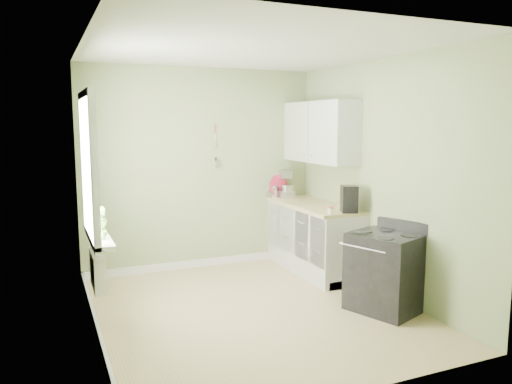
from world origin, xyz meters
name	(u,v)px	position (x,y,z in m)	size (l,w,h in m)	color
floor	(253,311)	(0.00, 0.00, -0.01)	(3.20, 3.60, 0.02)	tan
ceiling	(253,47)	(0.00, 0.00, 2.71)	(3.20, 3.60, 0.02)	white
wall_back	(201,169)	(0.00, 1.81, 1.35)	(3.20, 0.02, 2.70)	#93A470
wall_left	(88,193)	(-1.61, 0.00, 1.35)	(0.02, 3.60, 2.70)	#93A470
wall_right	(382,177)	(1.61, 0.00, 1.35)	(0.02, 3.60, 2.70)	#93A470
base_cabinets	(314,239)	(1.30, 1.00, 0.43)	(0.60, 1.60, 0.87)	white
countertop	(314,205)	(1.29, 1.00, 0.89)	(0.64, 1.60, 0.04)	#D3C081
upper_cabinets	(320,132)	(1.43, 1.10, 1.85)	(0.35, 1.40, 0.80)	white
window	(87,168)	(-1.58, 0.30, 1.55)	(0.06, 1.14, 1.44)	white
window_sill	(99,236)	(-1.51, 0.30, 0.88)	(0.18, 1.14, 0.04)	white
radiator	(97,271)	(-1.54, 0.25, 0.55)	(0.12, 0.50, 0.35)	white
wall_utensils	(216,153)	(0.20, 1.78, 1.56)	(0.02, 0.14, 0.58)	#D3C081
stove	(385,272)	(1.28, -0.54, 0.42)	(0.81, 0.83, 0.95)	black
stand_mixer	(284,184)	(1.23, 1.74, 1.09)	(0.28, 0.39, 0.43)	#B2B2B7
kettle	(274,191)	(1.05, 1.72, 1.00)	(0.19, 0.11, 0.19)	silver
coffee_maker	(349,200)	(1.37, 0.30, 1.06)	(0.25, 0.26, 0.32)	black
red_tray	(279,186)	(1.13, 1.72, 1.07)	(0.33, 0.33, 0.02)	#C9264D
jar	(331,210)	(1.12, 0.30, 0.95)	(0.07, 0.07, 0.08)	beige
plant_a	(102,225)	(-1.50, 0.05, 1.03)	(0.14, 0.10, 0.27)	#4C822C
plant_b	(99,221)	(-1.50, 0.28, 1.04)	(0.15, 0.12, 0.27)	#4C822C
plant_c	(94,210)	(-1.50, 0.75, 1.07)	(0.19, 0.19, 0.33)	#4C822C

